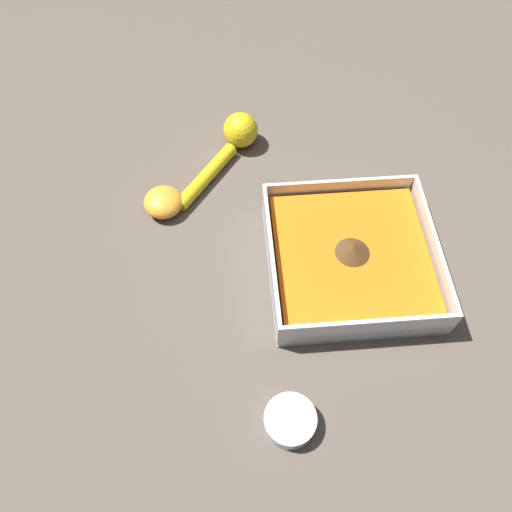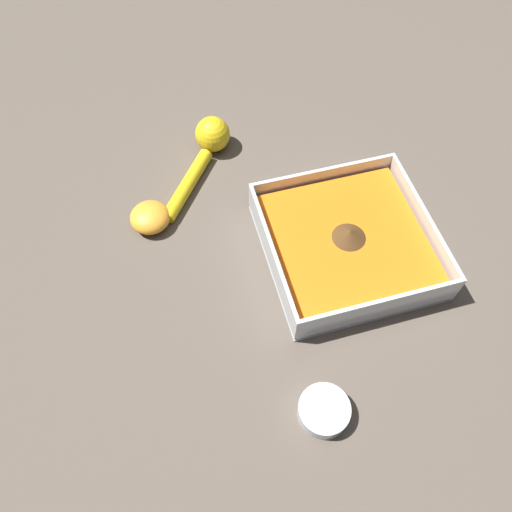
{
  "view_description": "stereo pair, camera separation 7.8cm",
  "coord_description": "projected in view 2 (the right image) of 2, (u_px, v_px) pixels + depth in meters",
  "views": [
    {
      "loc": [
        0.36,
        -0.13,
        0.7
      ],
      "look_at": [
        -0.05,
        -0.1,
        0.03
      ],
      "focal_mm": 35.0,
      "sensor_mm": 36.0,
      "label": 1
    },
    {
      "loc": [
        0.35,
        -0.21,
        0.7
      ],
      "look_at": [
        -0.05,
        -0.1,
        0.03
      ],
      "focal_mm": 35.0,
      "sensor_mm": 36.0,
      "label": 2
    }
  ],
  "objects": [
    {
      "name": "ground_plane",
      "position": [
        326.0,
        278.0,
        0.8
      ],
      "size": [
        4.0,
        4.0,
        0.0
      ],
      "primitive_type": "plane",
      "color": "brown"
    },
    {
      "name": "square_dish",
      "position": [
        347.0,
        244.0,
        0.81
      ],
      "size": [
        0.26,
        0.26,
        0.06
      ],
      "color": "silver",
      "rests_on": "ground_plane"
    },
    {
      "name": "spice_bowl",
      "position": [
        324.0,
        411.0,
        0.68
      ],
      "size": [
        0.07,
        0.07,
        0.03
      ],
      "color": "silver",
      "rests_on": "ground_plane"
    },
    {
      "name": "lemon_squeezer",
      "position": [
        206.0,
        147.0,
        0.91
      ],
      "size": [
        0.19,
        0.16,
        0.06
      ],
      "rotation": [
        0.0,
        0.0,
        2.5
      ],
      "color": "yellow",
      "rests_on": "ground_plane"
    },
    {
      "name": "lemon_half",
      "position": [
        150.0,
        217.0,
        0.84
      ],
      "size": [
        0.07,
        0.07,
        0.04
      ],
      "color": "orange",
      "rests_on": "ground_plane"
    }
  ]
}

